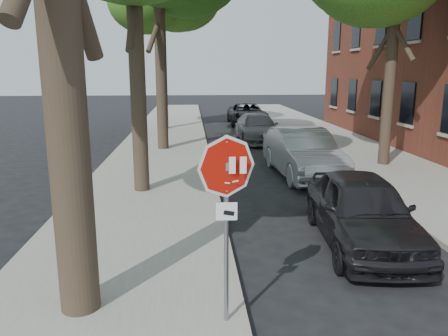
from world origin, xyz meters
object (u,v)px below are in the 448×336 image
object	(u,v)px
stop_sign	(227,194)
tree_far	(161,5)
car_a	(362,210)
car_c	(257,128)
car_b	(303,153)
car_d	(247,114)

from	to	relation	value
stop_sign	tree_far	bearing A→B (deg)	95.46
stop_sign	car_a	xyz separation A→B (m)	(3.01, 2.85, -1.21)
stop_sign	car_c	size ratio (longest dim) A/B	0.55
stop_sign	tree_far	xyz separation A→B (m)	(-2.02, 21.14, 5.26)
car_b	tree_far	bearing A→B (deg)	110.25
car_c	car_d	world-z (taller)	car_d
stop_sign	car_a	distance (m)	4.32
stop_sign	car_b	xyz separation A→B (m)	(3.30, 8.79, -1.15)
tree_far	car_b	world-z (taller)	tree_far
car_a	car_b	size ratio (longest dim) A/B	0.89
car_a	car_b	world-z (taller)	car_b
car_c	car_a	bearing A→B (deg)	-90.89
car_c	tree_far	bearing A→B (deg)	134.38
stop_sign	car_a	size ratio (longest dim) A/B	0.61
tree_far	car_c	bearing A→B (deg)	-44.25
car_d	tree_far	bearing A→B (deg)	-156.44
stop_sign	car_c	bearing A→B (deg)	79.93
car_c	car_b	bearing A→B (deg)	-88.34
stop_sign	car_c	xyz separation A→B (m)	(2.90, 16.34, -1.26)
tree_far	car_d	world-z (taller)	tree_far
car_a	car_b	xyz separation A→B (m)	(0.29, 5.95, 0.07)
car_b	car_d	distance (m)	14.64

